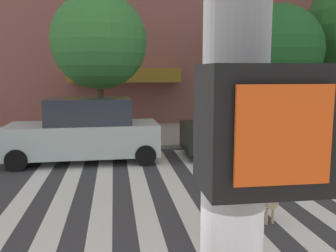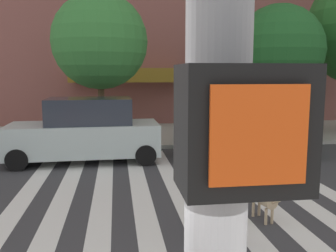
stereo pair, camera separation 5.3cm
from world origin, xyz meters
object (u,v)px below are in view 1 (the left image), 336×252
parked_car_behind_first (85,132)px  street_tree_nearest (99,41)px  pedestrian_dog_walker (233,190)px  parked_car_third_in_line (248,130)px  dog_on_leash (262,197)px  street_tree_middle (278,50)px

parked_car_behind_first → street_tree_nearest: street_tree_nearest is taller
street_tree_nearest → pedestrian_dog_walker: 9.58m
parked_car_third_in_line → parked_car_behind_first: bearing=180.0°
pedestrian_dog_walker → dog_on_leash: (0.91, 0.91, -0.48)m
parked_car_behind_first → pedestrian_dog_walker: (2.87, -6.28, -0.06)m
parked_car_third_in_line → dog_on_leash: size_ratio=4.40×
parked_car_behind_first → dog_on_leash: size_ratio=4.72×
parked_car_behind_first → parked_car_third_in_line: 5.50m
parked_car_behind_first → pedestrian_dog_walker: bearing=-65.4°
dog_on_leash → street_tree_nearest: bearing=113.3°
pedestrian_dog_walker → street_tree_middle: bearing=61.8°
parked_car_third_in_line → street_tree_nearest: size_ratio=0.78×
parked_car_third_in_line → pedestrian_dog_walker: parked_car_third_in_line is taller
street_tree_middle → pedestrian_dog_walker: 10.51m
street_tree_nearest → dog_on_leash: 9.23m
street_tree_nearest → street_tree_middle: size_ratio=1.04×
parked_car_behind_first → street_tree_nearest: (0.42, 2.43, 3.05)m
street_tree_nearest → pedestrian_dog_walker: bearing=-74.3°
parked_car_third_in_line → street_tree_nearest: 6.44m
parked_car_behind_first → pedestrian_dog_walker: size_ratio=2.93×
street_tree_middle → dog_on_leash: street_tree_middle is taller
parked_car_third_in_line → street_tree_nearest: street_tree_nearest is taller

